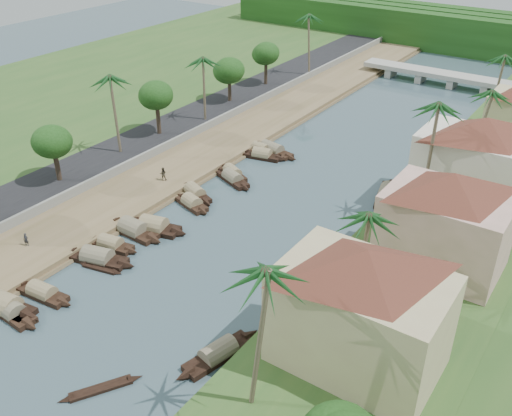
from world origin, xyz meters
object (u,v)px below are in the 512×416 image
Objects in this scene: building_near at (361,307)px; person_near at (26,240)px; sampan_1 at (3,306)px; bridge at (437,75)px; sampan_0 at (10,310)px.

building_near reaches higher than person_near.
sampan_1 is 9.15m from person_near.
bridge is 76.54m from building_near.
sampan_0 is at bearing -9.58° from sampan_1.
sampan_0 is (-27.94, -10.91, -5.97)m from building_near.
bridge is at bearing 53.15° from person_near.
building_near reaches higher than sampan_1.
building_near is 35.35m from person_near.
bridge reaches higher than sampan_1.
bridge is at bearing 75.95° from sampan_1.
bridge is 19.55× the size of person_near.
person_near is (-34.79, -3.95, -4.87)m from building_near.
bridge reaches higher than sampan_0.
sampan_1 is at bearing -96.67° from bridge.
bridge is at bearing 87.36° from sampan_0.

